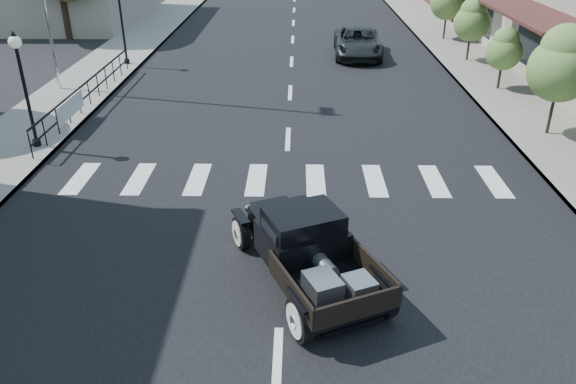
{
  "coord_description": "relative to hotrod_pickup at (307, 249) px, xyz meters",
  "views": [
    {
      "loc": [
        0.29,
        -9.68,
        6.62
      ],
      "look_at": [
        0.1,
        1.35,
        1.0
      ],
      "focal_mm": 35.0,
      "sensor_mm": 36.0,
      "label": 1
    }
  ],
  "objects": [
    {
      "name": "ground",
      "position": [
        -0.5,
        0.54,
        -0.74
      ],
      "size": [
        120.0,
        120.0,
        0.0
      ],
      "primitive_type": "plane",
      "color": "black",
      "rests_on": "ground"
    },
    {
      "name": "road",
      "position": [
        -0.5,
        15.54,
        -0.73
      ],
      "size": [
        14.0,
        80.0,
        0.02
      ],
      "primitive_type": "cube",
      "color": "black",
      "rests_on": "ground"
    },
    {
      "name": "road_markings",
      "position": [
        -0.5,
        10.54,
        -0.74
      ],
      "size": [
        12.0,
        60.0,
        0.06
      ],
      "primitive_type": null,
      "color": "silver",
      "rests_on": "ground"
    },
    {
      "name": "sidewalk_left",
      "position": [
        -9.0,
        15.54,
        -0.67
      ],
      "size": [
        3.0,
        80.0,
        0.15
      ],
      "primitive_type": "cube",
      "color": "gray",
      "rests_on": "ground"
    },
    {
      "name": "sidewalk_right",
      "position": [
        8.0,
        15.54,
        -0.67
      ],
      "size": [
        3.0,
        80.0,
        0.15
      ],
      "primitive_type": "cube",
      "color": "gray",
      "rests_on": "ground"
    },
    {
      "name": "railing",
      "position": [
        -7.8,
        10.54,
        -0.09
      ],
      "size": [
        0.08,
        10.0,
        1.0
      ],
      "primitive_type": null,
      "color": "black",
      "rests_on": "sidewalk_left"
    },
    {
      "name": "banner",
      "position": [
        -7.72,
        8.54,
        -0.29
      ],
      "size": [
        0.04,
        2.2,
        0.6
      ],
      "primitive_type": null,
      "color": "silver",
      "rests_on": "sidewalk_left"
    },
    {
      "name": "lamp_post_b",
      "position": [
        -8.1,
        6.54,
        1.11
      ],
      "size": [
        0.36,
        0.36,
        3.41
      ],
      "primitive_type": null,
      "color": "black",
      "rests_on": "sidewalk_left"
    },
    {
      "name": "lamp_post_c",
      "position": [
        -8.1,
        16.54,
        1.11
      ],
      "size": [
        0.36,
        0.36,
        3.41
      ],
      "primitive_type": null,
      "color": "black",
      "rests_on": "sidewalk_left"
    },
    {
      "name": "small_tree_b",
      "position": [
        7.8,
        7.89,
        1.05
      ],
      "size": [
        1.98,
        1.98,
        3.29
      ],
      "primitive_type": null,
      "color": "#557736",
      "rests_on": "sidewalk_right"
    },
    {
      "name": "small_tree_c",
      "position": [
        7.8,
        12.87,
        0.56
      ],
      "size": [
        1.38,
        1.38,
        2.3
      ],
      "primitive_type": null,
      "color": "#557736",
      "rests_on": "sidewalk_right"
    },
    {
      "name": "small_tree_d",
      "position": [
        7.8,
        17.53,
        0.77
      ],
      "size": [
        1.64,
        1.64,
        2.73
      ],
      "primitive_type": null,
      "color": "#557736",
      "rests_on": "sidewalk_right"
    },
    {
      "name": "small_tree_e",
      "position": [
        7.8,
        22.33,
        0.95
      ],
      "size": [
        1.85,
        1.85,
        3.09
      ],
      "primitive_type": null,
      "color": "#557736",
      "rests_on": "sidewalk_right"
    },
    {
      "name": "hotrod_pickup",
      "position": [
        0.0,
        0.0,
        0.0
      ],
      "size": [
        3.58,
        4.73,
        1.49
      ],
      "primitive_type": null,
      "rotation": [
        0.0,
        0.0,
        0.42
      ],
      "color": "black",
      "rests_on": "ground"
    },
    {
      "name": "second_car",
      "position": [
        2.72,
        18.72,
        -0.07
      ],
      "size": [
        2.37,
        4.88,
        1.34
      ],
      "primitive_type": "imported",
      "rotation": [
        0.0,
        0.0,
        -0.03
      ],
      "color": "black",
      "rests_on": "ground"
    }
  ]
}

